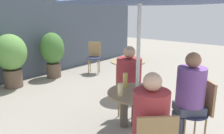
{
  "coord_description": "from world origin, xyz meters",
  "views": [
    {
      "loc": [
        -2.13,
        -1.14,
        1.69
      ],
      "look_at": [
        -0.03,
        0.63,
        1.0
      ],
      "focal_mm": 35.0,
      "sensor_mm": 36.0,
      "label": 1
    }
  ],
  "objects_px": {
    "bistro_chair_3": "(94,54)",
    "potted_plant_2": "(52,52)",
    "bistro_chair_2": "(127,87)",
    "seated_person_1": "(189,92)",
    "cafe_table_far": "(128,72)",
    "beer_glass_2": "(120,90)",
    "beer_glass_1": "(125,80)",
    "beer_glass_0": "(152,83)",
    "beer_glass_3": "(147,91)",
    "bistro_chair_1": "(199,107)",
    "seated_person_2": "(129,79)",
    "cafe_table_near": "(137,109)",
    "potted_plant_1": "(11,56)",
    "seated_person_0": "(150,121)"
  },
  "relations": [
    {
      "from": "bistro_chair_2",
      "to": "beer_glass_1",
      "type": "relative_size",
      "value": 4.72
    },
    {
      "from": "cafe_table_far",
      "to": "seated_person_1",
      "type": "relative_size",
      "value": 0.61
    },
    {
      "from": "bistro_chair_3",
      "to": "beer_glass_1",
      "type": "height_order",
      "value": "beer_glass_1"
    },
    {
      "from": "cafe_table_far",
      "to": "seated_person_1",
      "type": "xyz_separation_m",
      "value": [
        -0.86,
        -1.57,
        0.21
      ]
    },
    {
      "from": "bistro_chair_2",
      "to": "beer_glass_0",
      "type": "height_order",
      "value": "beer_glass_0"
    },
    {
      "from": "cafe_table_near",
      "to": "seated_person_2",
      "type": "height_order",
      "value": "seated_person_2"
    },
    {
      "from": "seated_person_0",
      "to": "beer_glass_3",
      "type": "bearing_deg",
      "value": -98.85
    },
    {
      "from": "cafe_table_far",
      "to": "beer_glass_3",
      "type": "bearing_deg",
      "value": -137.49
    },
    {
      "from": "seated_person_1",
      "to": "potted_plant_2",
      "type": "height_order",
      "value": "seated_person_1"
    },
    {
      "from": "beer_glass_2",
      "to": "seated_person_0",
      "type": "bearing_deg",
      "value": -114.33
    },
    {
      "from": "cafe_table_far",
      "to": "beer_glass_0",
      "type": "relative_size",
      "value": 4.74
    },
    {
      "from": "bistro_chair_1",
      "to": "beer_glass_2",
      "type": "height_order",
      "value": "beer_glass_2"
    },
    {
      "from": "cafe_table_near",
      "to": "beer_glass_2",
      "type": "distance_m",
      "value": 0.37
    },
    {
      "from": "seated_person_1",
      "to": "potted_plant_2",
      "type": "xyz_separation_m",
      "value": [
        0.71,
        3.87,
        -0.03
      ]
    },
    {
      "from": "beer_glass_3",
      "to": "potted_plant_1",
      "type": "relative_size",
      "value": 0.16
    },
    {
      "from": "bistro_chair_2",
      "to": "seated_person_2",
      "type": "bearing_deg",
      "value": -90.0
    },
    {
      "from": "bistro_chair_2",
      "to": "seated_person_1",
      "type": "distance_m",
      "value": 1.05
    },
    {
      "from": "bistro_chair_3",
      "to": "potted_plant_2",
      "type": "height_order",
      "value": "potted_plant_2"
    },
    {
      "from": "bistro_chair_3",
      "to": "beer_glass_2",
      "type": "xyz_separation_m",
      "value": [
        -2.4,
        -2.81,
        0.29
      ]
    },
    {
      "from": "beer_glass_1",
      "to": "beer_glass_3",
      "type": "height_order",
      "value": "beer_glass_3"
    },
    {
      "from": "seated_person_0",
      "to": "beer_glass_0",
      "type": "bearing_deg",
      "value": -105.15
    },
    {
      "from": "bistro_chair_3",
      "to": "seated_person_1",
      "type": "distance_m",
      "value": 3.78
    },
    {
      "from": "bistro_chair_3",
      "to": "potted_plant_2",
      "type": "distance_m",
      "value": 1.15
    },
    {
      "from": "bistro_chair_3",
      "to": "beer_glass_3",
      "type": "relative_size",
      "value": 4.56
    },
    {
      "from": "cafe_table_far",
      "to": "potted_plant_2",
      "type": "height_order",
      "value": "potted_plant_2"
    },
    {
      "from": "seated_person_0",
      "to": "seated_person_2",
      "type": "distance_m",
      "value": 1.3
    },
    {
      "from": "cafe_table_far",
      "to": "beer_glass_3",
      "type": "xyz_separation_m",
      "value": [
        -1.43,
        -1.31,
        0.33
      ]
    },
    {
      "from": "potted_plant_1",
      "to": "potted_plant_2",
      "type": "distance_m",
      "value": 1.07
    },
    {
      "from": "cafe_table_near",
      "to": "potted_plant_1",
      "type": "xyz_separation_m",
      "value": [
        0.1,
        3.46,
        0.2
      ]
    },
    {
      "from": "bistro_chair_1",
      "to": "bistro_chair_2",
      "type": "bearing_deg",
      "value": -135.0
    },
    {
      "from": "seated_person_1",
      "to": "beer_glass_1",
      "type": "xyz_separation_m",
      "value": [
        -0.4,
        0.69,
        0.11
      ]
    },
    {
      "from": "cafe_table_far",
      "to": "beer_glass_1",
      "type": "bearing_deg",
      "value": -145.1
    },
    {
      "from": "cafe_table_far",
      "to": "potted_plant_2",
      "type": "bearing_deg",
      "value": 93.71
    },
    {
      "from": "bistro_chair_1",
      "to": "beer_glass_1",
      "type": "relative_size",
      "value": 4.72
    },
    {
      "from": "bistro_chair_1",
      "to": "potted_plant_2",
      "type": "height_order",
      "value": "potted_plant_2"
    },
    {
      "from": "beer_glass_1",
      "to": "potted_plant_2",
      "type": "distance_m",
      "value": 3.37
    },
    {
      "from": "bistro_chair_2",
      "to": "seated_person_1",
      "type": "bearing_deg",
      "value": -50.75
    },
    {
      "from": "seated_person_0",
      "to": "potted_plant_2",
      "type": "bearing_deg",
      "value": -67.4
    },
    {
      "from": "bistro_chair_2",
      "to": "potted_plant_2",
      "type": "xyz_separation_m",
      "value": [
        0.6,
        2.85,
        0.16
      ]
    },
    {
      "from": "potted_plant_1",
      "to": "seated_person_0",
      "type": "bearing_deg",
      "value": -98.18
    },
    {
      "from": "cafe_table_far",
      "to": "seated_person_0",
      "type": "bearing_deg",
      "value": -138.73
    },
    {
      "from": "potted_plant_1",
      "to": "seated_person_2",
      "type": "bearing_deg",
      "value": -83.05
    },
    {
      "from": "cafe_table_near",
      "to": "seated_person_2",
      "type": "relative_size",
      "value": 0.62
    },
    {
      "from": "cafe_table_near",
      "to": "beer_glass_2",
      "type": "xyz_separation_m",
      "value": [
        -0.22,
        0.09,
        0.29
      ]
    },
    {
      "from": "cafe_table_near",
      "to": "potted_plant_1",
      "type": "bearing_deg",
      "value": 88.38
    },
    {
      "from": "beer_glass_2",
      "to": "beer_glass_3",
      "type": "height_order",
      "value": "beer_glass_3"
    },
    {
      "from": "seated_person_1",
      "to": "bistro_chair_3",
      "type": "bearing_deg",
      "value": -161.7
    },
    {
      "from": "beer_glass_3",
      "to": "potted_plant_2",
      "type": "relative_size",
      "value": 0.16
    },
    {
      "from": "bistro_chair_2",
      "to": "seated_person_2",
      "type": "relative_size",
      "value": 0.72
    },
    {
      "from": "bistro_chair_3",
      "to": "beer_glass_1",
      "type": "xyz_separation_m",
      "value": [
        -2.12,
        -2.67,
        0.31
      ]
    }
  ]
}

